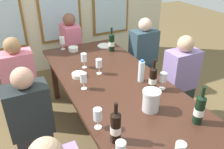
{
  "coord_description": "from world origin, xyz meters",
  "views": [
    {
      "loc": [
        -0.95,
        -1.8,
        1.97
      ],
      "look_at": [
        0.0,
        0.14,
        0.79
      ],
      "focal_mm": 37.45,
      "sensor_mm": 36.0,
      "label": 1
    }
  ],
  "objects_px": {
    "wine_glass_2": "(99,64)",
    "seated_person_5": "(180,81)",
    "seated_person_1": "(143,57)",
    "wine_bottle_1": "(153,79)",
    "wine_bottle_3": "(199,109)",
    "metal_pitcher": "(151,100)",
    "wine_glass_6": "(98,115)",
    "wine_glass_7": "(84,58)",
    "tasting_bowl_1": "(78,75)",
    "wine_glass_4": "(121,149)",
    "water_bottle": "(141,71)",
    "white_plate_0": "(105,46)",
    "wine_glass_0": "(163,78)",
    "wine_glass_1": "(62,41)",
    "seated_person_0": "(20,84)",
    "wine_glass_3": "(83,78)",
    "dining_table": "(118,90)",
    "tasting_bowl_0": "(73,49)",
    "wine_bottle_0": "(112,42)",
    "wine_bottle_2": "(116,127)"
  },
  "relations": [
    {
      "from": "tasting_bowl_0",
      "to": "wine_glass_7",
      "type": "bearing_deg",
      "value": -94.1
    },
    {
      "from": "water_bottle",
      "to": "wine_glass_7",
      "type": "height_order",
      "value": "water_bottle"
    },
    {
      "from": "wine_glass_1",
      "to": "wine_glass_2",
      "type": "bearing_deg",
      "value": -79.23
    },
    {
      "from": "wine_bottle_3",
      "to": "metal_pitcher",
      "type": "bearing_deg",
      "value": 128.42
    },
    {
      "from": "metal_pitcher",
      "to": "wine_bottle_1",
      "type": "relative_size",
      "value": 0.59
    },
    {
      "from": "wine_bottle_3",
      "to": "tasting_bowl_0",
      "type": "relative_size",
      "value": 2.55
    },
    {
      "from": "seated_person_1",
      "to": "seated_person_5",
      "type": "distance_m",
      "value": 0.83
    },
    {
      "from": "wine_glass_1",
      "to": "wine_glass_7",
      "type": "height_order",
      "value": "same"
    },
    {
      "from": "metal_pitcher",
      "to": "wine_glass_6",
      "type": "xyz_separation_m",
      "value": [
        -0.49,
        -0.01,
        0.03
      ]
    },
    {
      "from": "white_plate_0",
      "to": "water_bottle",
      "type": "bearing_deg",
      "value": -94.1
    },
    {
      "from": "wine_bottle_1",
      "to": "wine_glass_6",
      "type": "bearing_deg",
      "value": -158.51
    },
    {
      "from": "wine_glass_6",
      "to": "water_bottle",
      "type": "bearing_deg",
      "value": 34.29
    },
    {
      "from": "wine_glass_2",
      "to": "seated_person_1",
      "type": "height_order",
      "value": "seated_person_1"
    },
    {
      "from": "wine_glass_7",
      "to": "seated_person_1",
      "type": "bearing_deg",
      "value": 18.77
    },
    {
      "from": "wine_bottle_2",
      "to": "wine_bottle_3",
      "type": "distance_m",
      "value": 0.68
    },
    {
      "from": "wine_bottle_1",
      "to": "wine_glass_2",
      "type": "xyz_separation_m",
      "value": [
        -0.33,
        0.53,
        -0.0
      ]
    },
    {
      "from": "wine_glass_0",
      "to": "seated_person_1",
      "type": "distance_m",
      "value": 1.29
    },
    {
      "from": "white_plate_0",
      "to": "seated_person_1",
      "type": "distance_m",
      "value": 0.61
    },
    {
      "from": "wine_glass_2",
      "to": "seated_person_1",
      "type": "relative_size",
      "value": 0.16
    },
    {
      "from": "wine_bottle_3",
      "to": "seated_person_0",
      "type": "xyz_separation_m",
      "value": [
        -1.17,
        1.64,
        -0.34
      ]
    },
    {
      "from": "wine_bottle_1",
      "to": "wine_glass_6",
      "type": "height_order",
      "value": "wine_bottle_1"
    },
    {
      "from": "tasting_bowl_1",
      "to": "wine_glass_4",
      "type": "bearing_deg",
      "value": -96.17
    },
    {
      "from": "dining_table",
      "to": "metal_pitcher",
      "type": "distance_m",
      "value": 0.52
    },
    {
      "from": "wine_glass_7",
      "to": "wine_glass_6",
      "type": "bearing_deg",
      "value": -104.55
    },
    {
      "from": "tasting_bowl_0",
      "to": "tasting_bowl_1",
      "type": "bearing_deg",
      "value": -103.66
    },
    {
      "from": "wine_glass_6",
      "to": "seated_person_5",
      "type": "bearing_deg",
      "value": 22.7
    },
    {
      "from": "water_bottle",
      "to": "tasting_bowl_1",
      "type": "bearing_deg",
      "value": 146.27
    },
    {
      "from": "wine_glass_2",
      "to": "seated_person_5",
      "type": "height_order",
      "value": "seated_person_5"
    },
    {
      "from": "white_plate_0",
      "to": "wine_glass_6",
      "type": "relative_size",
      "value": 1.25
    },
    {
      "from": "white_plate_0",
      "to": "wine_glass_6",
      "type": "distance_m",
      "value": 1.7
    },
    {
      "from": "wine_bottle_3",
      "to": "seated_person_0",
      "type": "distance_m",
      "value": 2.05
    },
    {
      "from": "white_plate_0",
      "to": "wine_glass_7",
      "type": "height_order",
      "value": "wine_glass_7"
    },
    {
      "from": "wine_bottle_1",
      "to": "tasting_bowl_1",
      "type": "distance_m",
      "value": 0.8
    },
    {
      "from": "wine_bottle_1",
      "to": "wine_glass_6",
      "type": "xyz_separation_m",
      "value": [
        -0.69,
        -0.27,
        -0.0
      ]
    },
    {
      "from": "wine_bottle_3",
      "to": "wine_glass_4",
      "type": "height_order",
      "value": "wine_bottle_3"
    },
    {
      "from": "metal_pitcher",
      "to": "seated_person_1",
      "type": "distance_m",
      "value": 1.62
    },
    {
      "from": "wine_glass_0",
      "to": "seated_person_1",
      "type": "bearing_deg",
      "value": 65.17
    },
    {
      "from": "dining_table",
      "to": "wine_glass_4",
      "type": "relative_size",
      "value": 14.41
    },
    {
      "from": "dining_table",
      "to": "tasting_bowl_0",
      "type": "height_order",
      "value": "tasting_bowl_0"
    },
    {
      "from": "dining_table",
      "to": "tasting_bowl_0",
      "type": "distance_m",
      "value": 1.06
    },
    {
      "from": "wine_glass_7",
      "to": "wine_glass_2",
      "type": "bearing_deg",
      "value": -66.47
    },
    {
      "from": "tasting_bowl_0",
      "to": "wine_glass_4",
      "type": "height_order",
      "value": "wine_glass_4"
    },
    {
      "from": "wine_glass_3",
      "to": "wine_glass_6",
      "type": "xyz_separation_m",
      "value": [
        -0.1,
        -0.58,
        0.0
      ]
    },
    {
      "from": "seated_person_1",
      "to": "tasting_bowl_1",
      "type": "bearing_deg",
      "value": -155.55
    },
    {
      "from": "wine_glass_1",
      "to": "seated_person_0",
      "type": "bearing_deg",
      "value": -153.27
    },
    {
      "from": "seated_person_5",
      "to": "metal_pitcher",
      "type": "bearing_deg",
      "value": -146.72
    },
    {
      "from": "wine_bottle_2",
      "to": "wine_glass_7",
      "type": "height_order",
      "value": "wine_bottle_2"
    },
    {
      "from": "tasting_bowl_1",
      "to": "metal_pitcher",
      "type": "bearing_deg",
      "value": -66.34
    },
    {
      "from": "wine_glass_6",
      "to": "wine_bottle_0",
      "type": "bearing_deg",
      "value": 59.99
    },
    {
      "from": "seated_person_1",
      "to": "wine_bottle_1",
      "type": "bearing_deg",
      "value": -119.44
    }
  ]
}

